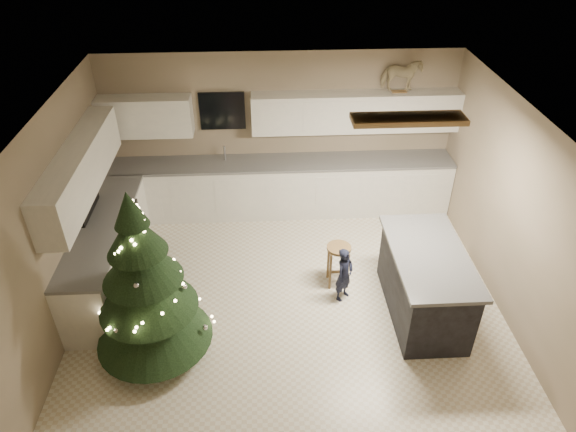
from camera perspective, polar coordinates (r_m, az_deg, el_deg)
The scene contains 8 objects.
ground_plane at distance 6.96m, azimuth 0.16°, elevation -9.47°, with size 5.50×5.50×0.00m, color silver.
room_shell at distance 5.89m, azimuth 0.41°, elevation 2.91°, with size 5.52×5.02×2.61m.
cabinetry at distance 7.83m, azimuth -7.20°, elevation 2.79°, with size 5.50×3.20×2.00m.
island at distance 6.74m, azimuth 14.92°, elevation -7.19°, with size 0.90×1.70×0.95m.
bar_stool at distance 6.97m, azimuth 5.63°, elevation -4.44°, with size 0.33×0.33×0.63m.
christmas_tree at distance 5.96m, azimuth -15.44°, elevation -8.18°, with size 1.39×1.35×2.23m.
toddler at distance 6.80m, azimuth 6.27°, elevation -6.48°, with size 0.29×0.19×0.80m, color black.
rocking_horse at distance 8.05m, azimuth 12.47°, elevation 15.02°, with size 0.59×0.31×0.50m.
Camera 1 is at (-0.29, -5.01, 4.82)m, focal length 32.00 mm.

